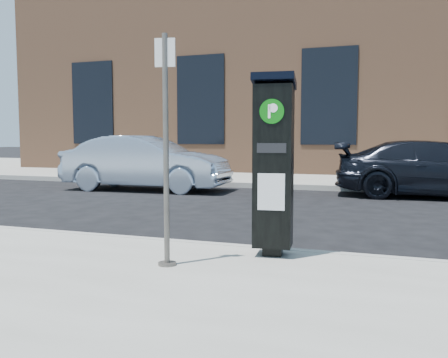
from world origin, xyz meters
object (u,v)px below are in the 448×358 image
at_px(parking_kiosk, 273,163).
at_px(car_silver, 146,163).
at_px(car_dark, 436,169).
at_px(sign_pole, 166,152).

relative_size(parking_kiosk, car_silver, 0.43).
distance_m(parking_kiosk, car_silver, 8.65).
relative_size(parking_kiosk, car_dark, 0.42).
distance_m(parking_kiosk, car_dark, 8.08).
bearing_deg(sign_pole, car_silver, 107.79).
bearing_deg(parking_kiosk, sign_pole, -146.23).
bearing_deg(sign_pole, parking_kiosk, 27.85).
bearing_deg(car_dark, parking_kiosk, 160.75).
xyz_separation_m(car_silver, car_dark, (7.70, 0.90, -0.06)).
distance_m(sign_pole, car_dark, 9.16).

